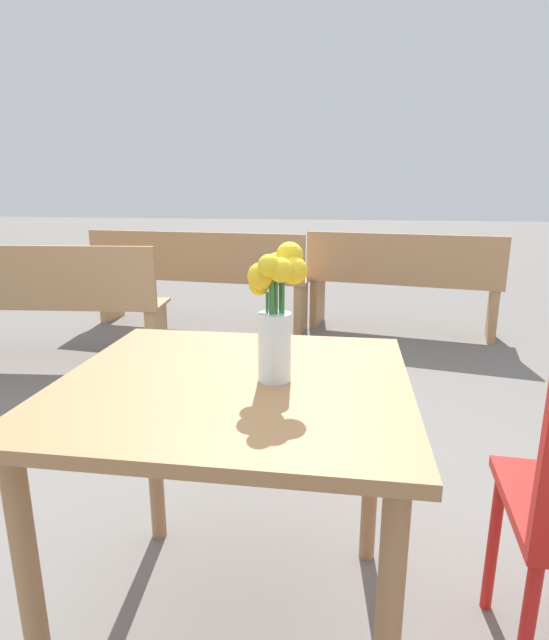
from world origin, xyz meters
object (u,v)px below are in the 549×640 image
Objects in this scene: table_front at (235,421)px; flower_vase at (276,313)px; bench_middle at (401,280)px; bench_near at (197,274)px; bench_far at (28,301)px.

flower_vase is at bearing 4.51° from table_front.
bench_near is at bearing -176.80° from bench_middle.
flower_vase reaches higher than bench_middle.
bench_middle is 0.89× the size of bench_far.
table_front is 0.47× the size of bench_far.
bench_near is 1.75m from bench_middle.
bench_middle is (0.67, 3.14, -0.17)m from table_front.
table_front is 0.53× the size of bench_middle.
bench_middle is at bearing 26.79° from bench_far.
bench_near is at bearing 109.52° from table_front.
bench_near and bench_middle have the same top height.
bench_near is 1.21× the size of bench_middle.
bench_near is 1.43m from bench_far.
flower_vase is 0.20× the size of bench_middle.
flower_vase is (0.10, 0.01, 0.28)m from table_front.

